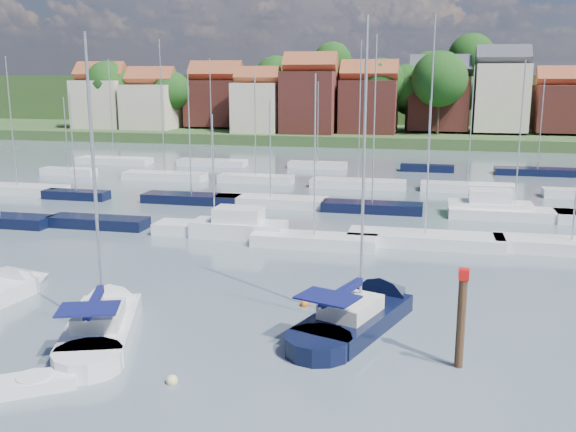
# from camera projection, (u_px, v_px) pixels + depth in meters

# --- Properties ---
(ground) EXTENTS (260.00, 260.00, 0.00)m
(ground) POSITION_uv_depth(u_px,v_px,m) (346.00, 193.00, 65.66)
(ground) COLOR #404C57
(ground) RESTS_ON ground
(sailboat_centre) EXTENTS (6.29, 11.16, 14.75)m
(sailboat_centre) POSITION_uv_depth(u_px,v_px,m) (106.00, 320.00, 30.58)
(sailboat_centre) COLOR silver
(sailboat_centre) RESTS_ON ground
(sailboat_navy) EXTENTS (6.56, 11.58, 15.58)m
(sailboat_navy) POSITION_uv_depth(u_px,v_px,m) (367.00, 312.00, 31.57)
(sailboat_navy) COLOR black
(sailboat_navy) RESTS_ON ground
(tender) EXTENTS (3.23, 2.79, 0.64)m
(tender) POSITION_uv_depth(u_px,v_px,m) (35.00, 383.00, 24.50)
(tender) COLOR silver
(tender) RESTS_ON ground
(timber_piling) EXTENTS (0.40, 0.40, 6.46)m
(timber_piling) POSITION_uv_depth(u_px,v_px,m) (460.00, 341.00, 26.18)
(timber_piling) COLOR #4C331E
(timber_piling) RESTS_ON ground
(buoy_c) EXTENTS (0.51, 0.51, 0.51)m
(buoy_c) POSITION_uv_depth(u_px,v_px,m) (99.00, 362.00, 26.84)
(buoy_c) COLOR #D85914
(buoy_c) RESTS_ON ground
(buoy_d) EXTENTS (0.48, 0.48, 0.48)m
(buoy_d) POSITION_uv_depth(u_px,v_px,m) (172.00, 383.00, 25.02)
(buoy_d) COLOR beige
(buoy_d) RESTS_ON ground
(buoy_e) EXTENTS (0.43, 0.43, 0.43)m
(buoy_e) POSITION_uv_depth(u_px,v_px,m) (305.00, 306.00, 33.43)
(buoy_e) COLOR #D85914
(buoy_e) RESTS_ON ground
(marina_field) EXTENTS (79.62, 41.41, 15.93)m
(marina_field) POSITION_uv_depth(u_px,v_px,m) (359.00, 198.00, 60.53)
(marina_field) COLOR silver
(marina_field) RESTS_ON ground
(far_shore_town) EXTENTS (212.46, 90.00, 22.27)m
(far_shore_town) POSITION_uv_depth(u_px,v_px,m) (408.00, 107.00, 152.49)
(far_shore_town) COLOR #384F27
(far_shore_town) RESTS_ON ground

